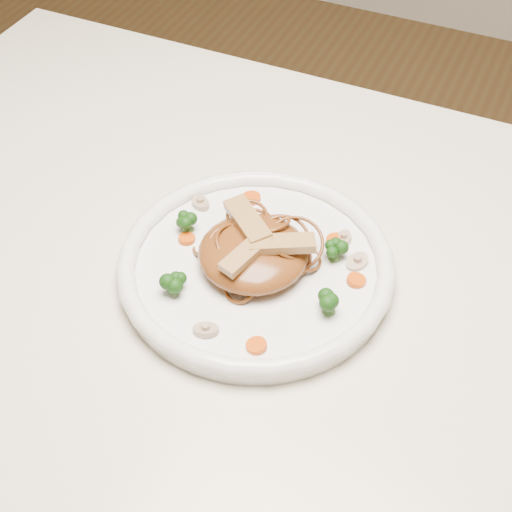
% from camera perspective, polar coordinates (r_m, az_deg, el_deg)
% --- Properties ---
extents(table, '(1.20, 0.80, 0.75)m').
position_cam_1_polar(table, '(0.88, 1.49, -6.83)').
color(table, beige).
rests_on(table, ground).
extents(plate, '(0.39, 0.39, 0.02)m').
position_cam_1_polar(plate, '(0.81, 0.00, -1.08)').
color(plate, white).
rests_on(plate, table).
extents(noodle_mound, '(0.14, 0.14, 0.04)m').
position_cam_1_polar(noodle_mound, '(0.80, -0.21, 0.23)').
color(noodle_mound, brown).
rests_on(noodle_mound, plate).
extents(chicken_a, '(0.07, 0.05, 0.01)m').
position_cam_1_polar(chicken_a, '(0.77, 1.96, 0.93)').
color(chicken_a, tan).
rests_on(chicken_a, noodle_mound).
extents(chicken_b, '(0.07, 0.07, 0.01)m').
position_cam_1_polar(chicken_b, '(0.80, -0.64, 2.67)').
color(chicken_b, tan).
rests_on(chicken_b, noodle_mound).
extents(chicken_c, '(0.04, 0.07, 0.01)m').
position_cam_1_polar(chicken_c, '(0.77, -0.76, 0.20)').
color(chicken_c, tan).
rests_on(chicken_c, noodle_mound).
extents(broccoli_0, '(0.03, 0.03, 0.03)m').
position_cam_1_polar(broccoli_0, '(0.81, 5.98, 0.56)').
color(broccoli_0, '#12410D').
rests_on(broccoli_0, plate).
extents(broccoli_1, '(0.03, 0.03, 0.03)m').
position_cam_1_polar(broccoli_1, '(0.84, -5.20, 2.63)').
color(broccoli_1, '#12410D').
rests_on(broccoli_1, plate).
extents(broccoli_2, '(0.03, 0.03, 0.03)m').
position_cam_1_polar(broccoli_2, '(0.78, -6.30, -1.85)').
color(broccoli_2, '#12410D').
rests_on(broccoli_2, plate).
extents(broccoli_3, '(0.03, 0.03, 0.03)m').
position_cam_1_polar(broccoli_3, '(0.76, 5.58, -3.47)').
color(broccoli_3, '#12410D').
rests_on(broccoli_3, plate).
extents(carrot_0, '(0.03, 0.03, 0.00)m').
position_cam_1_polar(carrot_0, '(0.83, 6.05, 1.16)').
color(carrot_0, '#D84407').
rests_on(carrot_0, plate).
extents(carrot_1, '(0.02, 0.02, 0.00)m').
position_cam_1_polar(carrot_1, '(0.84, -5.23, 1.31)').
color(carrot_1, '#D84407').
rests_on(carrot_1, plate).
extents(carrot_2, '(0.02, 0.02, 0.00)m').
position_cam_1_polar(carrot_2, '(0.80, 7.55, -1.81)').
color(carrot_2, '#D84407').
rests_on(carrot_2, plate).
extents(carrot_3, '(0.02, 0.02, 0.00)m').
position_cam_1_polar(carrot_3, '(0.88, -0.36, 4.39)').
color(carrot_3, '#D84407').
rests_on(carrot_3, plate).
extents(carrot_4, '(0.03, 0.03, 0.00)m').
position_cam_1_polar(carrot_4, '(0.73, 0.03, -6.75)').
color(carrot_4, '#D84407').
rests_on(carrot_4, plate).
extents(mushroom_0, '(0.03, 0.03, 0.01)m').
position_cam_1_polar(mushroom_0, '(0.75, -3.79, -5.56)').
color(mushroom_0, '#BFAC8F').
rests_on(mushroom_0, plate).
extents(mushroom_1, '(0.04, 0.04, 0.01)m').
position_cam_1_polar(mushroom_1, '(0.81, 7.62, -0.44)').
color(mushroom_1, '#BFAC8F').
rests_on(mushroom_1, plate).
extents(mushroom_2, '(0.04, 0.04, 0.01)m').
position_cam_1_polar(mushroom_2, '(0.88, -4.20, 3.99)').
color(mushroom_2, '#BFAC8F').
rests_on(mushroom_2, plate).
extents(mushroom_3, '(0.02, 0.02, 0.01)m').
position_cam_1_polar(mushroom_3, '(0.84, 6.60, 1.31)').
color(mushroom_3, '#BFAC8F').
rests_on(mushroom_3, plate).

